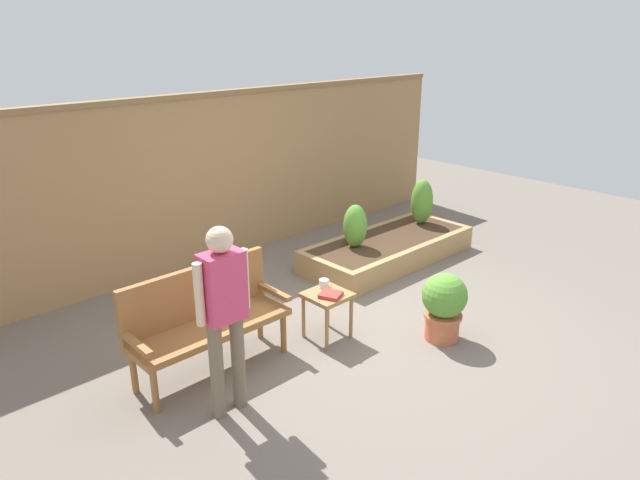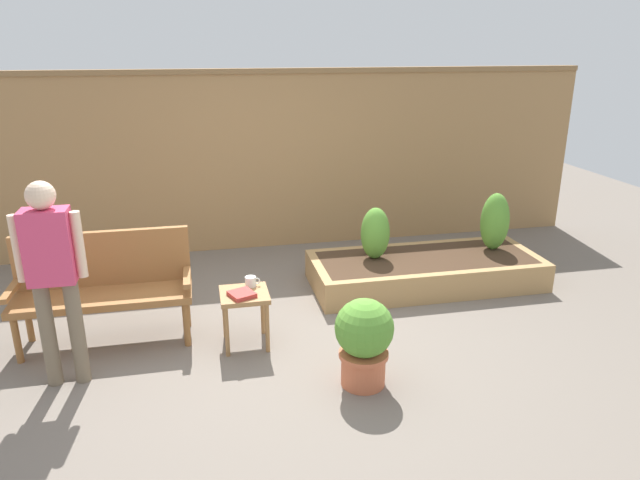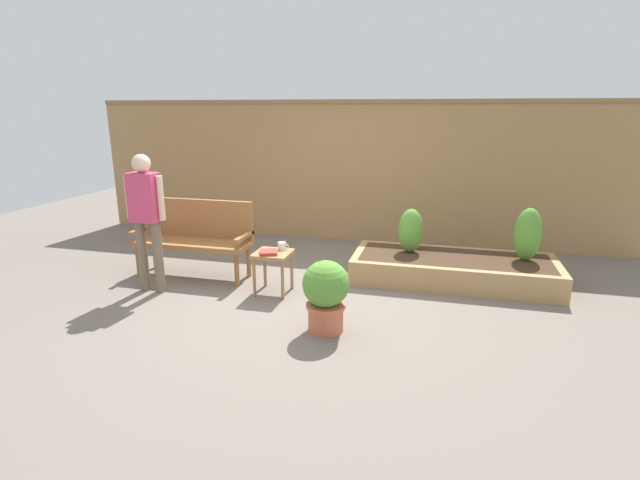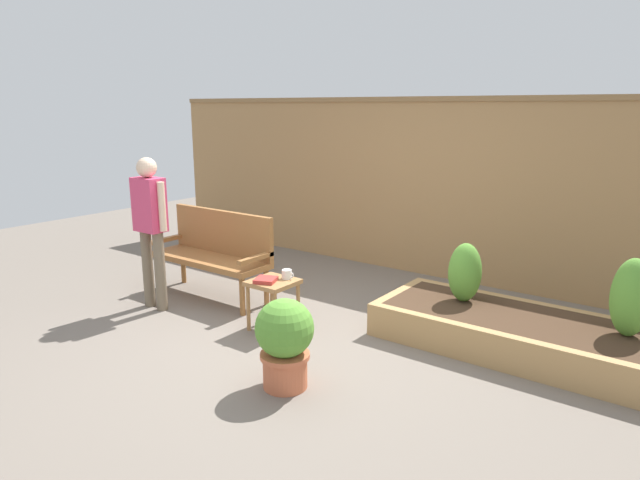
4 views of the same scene
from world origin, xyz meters
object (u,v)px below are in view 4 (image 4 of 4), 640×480
object	(u,v)px
garden_bench	(215,248)
book_on_table	(266,280)
shrub_far_corner	(631,298)
person_by_bench	(150,220)
shrub_near_bench	(465,272)
side_table	(273,289)
cup_on_table	(287,274)
potted_boxwood	(285,339)

from	to	relation	value
garden_bench	book_on_table	size ratio (longest dim) A/B	7.51
shrub_far_corner	person_by_bench	world-z (taller)	person_by_bench
shrub_near_bench	book_on_table	bearing A→B (deg)	-143.81
side_table	cup_on_table	bearing A→B (deg)	60.10
shrub_near_bench	shrub_far_corner	bearing A→B (deg)	-0.00
person_by_bench	cup_on_table	bearing A→B (deg)	16.19
garden_bench	book_on_table	world-z (taller)	garden_bench
cup_on_table	person_by_bench	distance (m)	1.55
book_on_table	shrub_near_bench	distance (m)	1.82
side_table	book_on_table	size ratio (longest dim) A/B	2.50
shrub_far_corner	person_by_bench	xyz separation A→B (m)	(-4.15, -1.30, 0.32)
shrub_far_corner	garden_bench	bearing A→B (deg)	-170.75
cup_on_table	potted_boxwood	bearing A→B (deg)	-51.07
garden_bench	potted_boxwood	world-z (taller)	garden_bench
book_on_table	shrub_near_bench	world-z (taller)	shrub_near_bench
shrub_near_bench	cup_on_table	bearing A→B (deg)	-147.31
potted_boxwood	person_by_bench	bearing A→B (deg)	167.17
cup_on_table	side_table	bearing A→B (deg)	-119.90
book_on_table	person_by_bench	distance (m)	1.43
garden_bench	book_on_table	bearing A→B (deg)	-21.06
shrub_near_bench	garden_bench	bearing A→B (deg)	-166.11
cup_on_table	person_by_bench	world-z (taller)	person_by_bench
book_on_table	shrub_near_bench	xyz separation A→B (m)	(1.47, 1.07, 0.08)
shrub_far_corner	person_by_bench	bearing A→B (deg)	-162.64
garden_bench	cup_on_table	size ratio (longest dim) A/B	11.15
garden_bench	potted_boxwood	xyz separation A→B (m)	(1.95, -1.15, -0.16)
book_on_table	potted_boxwood	world-z (taller)	potted_boxwood
side_table	shrub_near_bench	bearing A→B (deg)	34.79
side_table	cup_on_table	xyz separation A→B (m)	(0.07, 0.12, 0.13)
garden_bench	shrub_far_corner	world-z (taller)	garden_bench
garden_bench	shrub_near_bench	world-z (taller)	garden_bench
book_on_table	shrub_far_corner	xyz separation A→B (m)	(2.81, 1.07, 0.12)
book_on_table	potted_boxwood	bearing A→B (deg)	-63.56
garden_bench	cup_on_table	xyz separation A→B (m)	(1.22, -0.24, -0.02)
shrub_near_bench	potted_boxwood	bearing A→B (deg)	-109.59
shrub_far_corner	book_on_table	bearing A→B (deg)	-159.10
garden_bench	shrub_near_bench	xyz separation A→B (m)	(2.59, 0.64, 0.03)
shrub_far_corner	shrub_near_bench	bearing A→B (deg)	180.00
book_on_table	person_by_bench	xyz separation A→B (m)	(-1.34, -0.22, 0.44)
book_on_table	shrub_near_bench	size ratio (longest dim) A/B	0.35
garden_bench	shrub_near_bench	bearing A→B (deg)	13.89
side_table	shrub_far_corner	size ratio (longest dim) A/B	0.76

